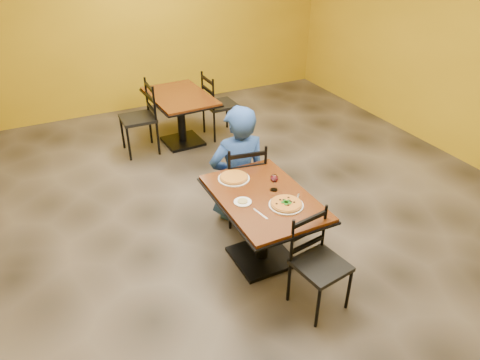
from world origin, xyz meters
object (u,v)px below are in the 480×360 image
chair_second_right (221,105)px  wine_glass (274,182)px  table_second (180,108)px  chair_main_far (242,180)px  plate_main (286,205)px  pizza_main (286,204)px  chair_main_near (321,266)px  side_plate (243,202)px  table_main (263,213)px  plate_far (234,179)px  chair_second_left (138,119)px  pizza_far (234,177)px  diner (238,164)px

chair_second_right → wine_glass: size_ratio=5.43×
table_second → chair_main_far: size_ratio=1.30×
plate_main → pizza_main: bearing=180.0°
table_second → chair_main_near: (-0.05, -3.56, -0.11)m
table_second → side_plate: size_ratio=7.71×
table_main → plate_far: 0.45m
chair_second_right → side_plate: chair_second_right is taller
chair_main_near → wine_glass: wine_glass is taller
plate_far → side_plate: (-0.11, -0.40, 0.00)m
chair_main_far → wine_glass: 0.79m
chair_second_left → plate_main: bearing=11.4°
chair_main_near → chair_second_right: size_ratio=0.90×
table_second → pizza_far: 2.45m
plate_main → chair_main_far: bearing=87.1°
pizza_main → wine_glass: (0.03, 0.27, 0.07)m
table_second → pizza_main: size_ratio=4.34×
chair_second_left → wine_glass: (0.57, -2.77, 0.33)m
pizza_far → table_second: bearing=82.8°
chair_second_left → plate_far: size_ratio=3.26×
diner → wine_glass: size_ratio=7.36×
plate_far → pizza_far: size_ratio=1.11×
chair_main_near → chair_main_far: bearing=81.2°
chair_second_left → plate_far: (0.33, -2.43, 0.25)m
chair_second_right → chair_second_left: bearing=89.0°
pizza_far → table_main: bearing=-73.7°
chair_main_near → plate_far: (-0.26, 1.13, 0.31)m
diner → chair_main_far: bearing=127.6°
table_second → chair_main_far: chair_main_far is taller
chair_main_near → chair_second_right: bearing=70.6°
chair_main_far → chair_second_right: size_ratio=0.97×
pizza_far → wine_glass: wine_glass is taller
pizza_far → side_plate: size_ratio=1.75×
table_second → chair_main_far: bearing=-91.1°
plate_far → side_plate: 0.42m
diner → pizza_main: size_ratio=4.67×
pizza_main → pizza_far: (-0.22, 0.62, 0.00)m
wine_glass → chair_main_near: bearing=-89.1°
chair_main_near → wine_glass: (-0.01, 0.79, 0.40)m
chair_second_right → plate_main: chair_second_right is taller
chair_main_far → pizza_far: chair_main_far is taller
chair_second_left → plate_main: 3.10m
diner → wine_glass: bearing=97.0°
chair_main_far → pizza_main: 1.02m
table_second → pizza_far: size_ratio=4.41×
plate_main → wine_glass: bearing=83.4°
plate_far → table_main: bearing=-73.7°
chair_second_left → side_plate: size_ratio=6.31×
pizza_main → side_plate: (-0.32, 0.21, -0.02)m
table_second → chair_second_right: bearing=0.0°
table_main → diner: (0.13, 0.79, 0.11)m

